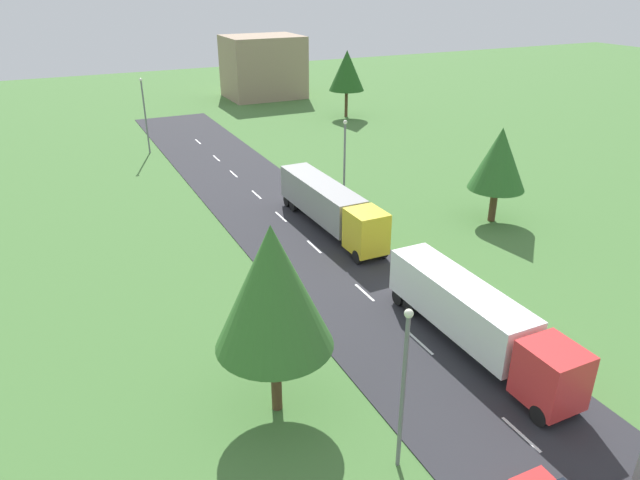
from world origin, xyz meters
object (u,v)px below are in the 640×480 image
Objects in this scene: truck_third at (330,205)px; lamppost_fourth at (145,112)px; lamppost_second at (404,383)px; lamppost_third at (345,159)px; tree_oak at (273,288)px; distant_building at (263,67)px; tree_birch at (499,159)px; tree_maple at (347,71)px; truck_second at (475,317)px.

lamppost_fourth is at bearing 107.15° from truck_third.
lamppost_second is 52.20m from lamppost_fourth.
lamppost_third is at bearing 50.17° from truck_third.
lamppost_second is 0.80× the size of tree_oak.
lamppost_fourth is 46.84m from tree_oak.
lamppost_third is at bearing -102.88° from distant_building.
tree_birch is 58.95m from distant_building.
tree_birch is at bearing -100.56° from tree_maple.
lamppost_second is at bearing -59.25° from tree_oak.
tree_oak is 62.44m from tree_maple.
truck_third is 25.01m from lamppost_second.
tree_oak is at bearing -151.23° from tree_birch.
tree_maple is (7.42, 39.79, 1.16)m from tree_birch.
tree_birch is 0.85× the size of tree_maple.
lamppost_second is at bearing -147.46° from truck_second.
lamppost_third reaches higher than lamppost_second.
tree_birch is at bearing -18.06° from truck_third.
lamppost_fourth is (-8.88, 28.79, 2.60)m from truck_third.
truck_third is 1.16× the size of distant_building.
tree_maple is (29.39, 6.73, 1.79)m from lamppost_fourth.
tree_maple is at bearing -74.19° from distant_building.
distant_building is at bearing 73.17° from lamppost_second.
tree_maple is at bearing 79.44° from tree_birch.
tree_birch is at bearing 45.99° from truck_second.
truck_second is 1.68× the size of tree_birch.
tree_birch is at bearing -41.88° from lamppost_third.
tree_maple is at bearing 68.76° from truck_second.
lamppost_fourth is at bearing -132.82° from distant_building.
distant_building is (2.00, 58.92, -0.43)m from tree_birch.
lamppost_fourth is 0.91× the size of tree_maple.
lamppost_third is 0.83× the size of tree_maple.
truck_third is 56.76m from distant_building.
distant_building is (23.61, 78.06, 0.62)m from lamppost_second.
truck_second is 1.74× the size of lamppost_second.
distant_building is (26.88, 72.57, -1.63)m from tree_oak.
tree_oak is (-15.35, -22.19, 2.24)m from lamppost_third.
tree_birch is (13.46, 13.94, 3.27)m from truck_second.
truck_second is 18.21m from truck_third.
truck_second is 19.65m from tree_birch.
truck_second is at bearing -99.95° from lamppost_third.
truck_third is at bearing -105.43° from distant_building.
truck_third is at bearing -129.83° from lamppost_third.
lamppost_second is 0.82× the size of tree_maple.
tree_oak is 1.20× the size of tree_birch.
lamppost_fourth is at bearing -167.09° from tree_maple.
lamppost_fourth is at bearing 123.61° from tree_birch.
lamppost_second is at bearing -89.61° from lamppost_fourth.
lamppost_third is 35.61m from tree_maple.
tree_maple is at bearing 63.77° from lamppost_second.
truck_second is at bearing -111.24° from tree_maple.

